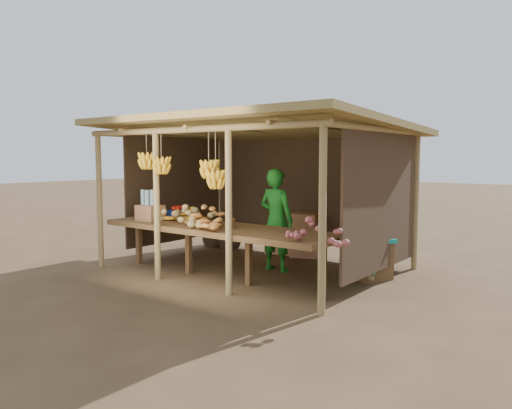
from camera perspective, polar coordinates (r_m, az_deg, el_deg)
The scene contains 13 objects.
ground at distance 8.29m, azimuth 0.00°, elevation -7.24°, with size 60.00×60.00×0.00m, color brown.
stall_structure at distance 8.11m, azimuth -0.18°, elevation 6.10°, with size 4.70×3.50×2.43m.
counter at distance 7.44m, azimuth -4.46°, elevation -2.94°, with size 3.90×1.05×0.80m.
potato_heap at distance 7.57m, azimuth -7.64°, elevation -0.95°, with size 1.05×0.63×0.37m, color #95814D, non-canonical shape.
sweet_potato_heap at distance 7.19m, azimuth -5.86°, elevation -1.32°, with size 0.92×0.55×0.36m, color #C47832, non-canonical shape.
onion_heap at distance 6.07m, azimuth 7.22°, elevation -2.58°, with size 0.82×0.49×0.36m, color #A55050, non-canonical shape.
banana_pile at distance 8.01m, azimuth -7.73°, elevation -0.67°, with size 0.66×0.40×0.35m, color gold, non-canonical shape.
tomato_basin at distance 8.47m, azimuth -8.95°, elevation -0.97°, with size 0.39×0.39×0.20m.
bottle_box at distance 8.23m, azimuth -12.01°, elevation -0.46°, with size 0.40×0.31×0.50m.
vendor at distance 7.98m, azimuth 2.33°, elevation -1.75°, with size 0.60×0.39×1.64m, color #19711D.
tarp_crate at distance 7.73m, azimuth 12.56°, elevation -5.82°, with size 0.84×0.79×0.80m.
carton_stack at distance 9.17m, azimuth 4.72°, elevation -3.79°, with size 1.13×0.51×0.80m.
burlap_sacks at distance 10.07m, azimuth -3.97°, elevation -3.38°, with size 0.91×0.48×0.64m.
Camera 1 is at (4.92, -6.42, 1.82)m, focal length 35.00 mm.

